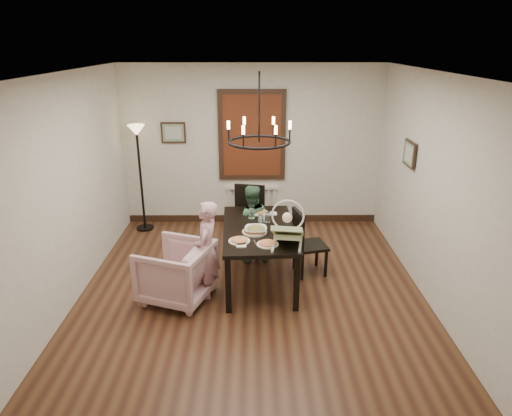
{
  "coord_description": "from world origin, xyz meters",
  "views": [
    {
      "loc": [
        0.03,
        -5.33,
        3.14
      ],
      "look_at": [
        0.06,
        0.35,
        1.05
      ],
      "focal_mm": 32.0,
      "sensor_mm": 36.0,
      "label": 1
    }
  ],
  "objects_px": {
    "chair_far": "(247,221)",
    "seated_man": "(251,230)",
    "elderly_woman": "(207,258)",
    "baby_bouncer": "(288,229)",
    "floor_lamp": "(141,180)",
    "chair_right": "(311,242)",
    "armchair": "(176,272)",
    "drinking_glass": "(261,220)",
    "dining_table": "(259,233)"
  },
  "relations": [
    {
      "from": "dining_table",
      "to": "baby_bouncer",
      "type": "distance_m",
      "value": 0.68
    },
    {
      "from": "elderly_woman",
      "to": "baby_bouncer",
      "type": "height_order",
      "value": "baby_bouncer"
    },
    {
      "from": "drinking_glass",
      "to": "dining_table",
      "type": "bearing_deg",
      "value": -104.19
    },
    {
      "from": "armchair",
      "to": "floor_lamp",
      "type": "xyz_separation_m",
      "value": [
        -0.94,
        2.32,
        0.52
      ]
    },
    {
      "from": "dining_table",
      "to": "chair_far",
      "type": "xyz_separation_m",
      "value": [
        -0.17,
        0.85,
        -0.17
      ]
    },
    {
      "from": "chair_right",
      "to": "chair_far",
      "type": "bearing_deg",
      "value": 40.84
    },
    {
      "from": "dining_table",
      "to": "armchair",
      "type": "height_order",
      "value": "dining_table"
    },
    {
      "from": "elderly_woman",
      "to": "seated_man",
      "type": "xyz_separation_m",
      "value": [
        0.55,
        1.02,
        -0.04
      ]
    },
    {
      "from": "chair_right",
      "to": "floor_lamp",
      "type": "distance_m",
      "value": 3.21
    },
    {
      "from": "elderly_woman",
      "to": "floor_lamp",
      "type": "xyz_separation_m",
      "value": [
        -1.33,
        2.24,
        0.37
      ]
    },
    {
      "from": "chair_far",
      "to": "floor_lamp",
      "type": "relative_size",
      "value": 0.6
    },
    {
      "from": "chair_far",
      "to": "seated_man",
      "type": "distance_m",
      "value": 0.23
    },
    {
      "from": "elderly_woman",
      "to": "floor_lamp",
      "type": "bearing_deg",
      "value": -142.91
    },
    {
      "from": "seated_man",
      "to": "floor_lamp",
      "type": "relative_size",
      "value": 0.54
    },
    {
      "from": "drinking_glass",
      "to": "floor_lamp",
      "type": "xyz_separation_m",
      "value": [
        -2.02,
        1.76,
        0.04
      ]
    },
    {
      "from": "armchair",
      "to": "seated_man",
      "type": "relative_size",
      "value": 0.85
    },
    {
      "from": "drinking_glass",
      "to": "chair_right",
      "type": "bearing_deg",
      "value": 9.94
    },
    {
      "from": "chair_right",
      "to": "baby_bouncer",
      "type": "relative_size",
      "value": 1.64
    },
    {
      "from": "armchair",
      "to": "baby_bouncer",
      "type": "relative_size",
      "value": 1.42
    },
    {
      "from": "chair_right",
      "to": "floor_lamp",
      "type": "xyz_separation_m",
      "value": [
        -2.73,
        1.64,
        0.42
      ]
    },
    {
      "from": "elderly_woman",
      "to": "drinking_glass",
      "type": "distance_m",
      "value": 0.9
    },
    {
      "from": "seated_man",
      "to": "drinking_glass",
      "type": "distance_m",
      "value": 0.68
    },
    {
      "from": "armchair",
      "to": "seated_man",
      "type": "xyz_separation_m",
      "value": [
        0.94,
        1.1,
        0.11
      ]
    },
    {
      "from": "chair_right",
      "to": "baby_bouncer",
      "type": "bearing_deg",
      "value": 138.6
    },
    {
      "from": "chair_right",
      "to": "drinking_glass",
      "type": "height_order",
      "value": "chair_right"
    },
    {
      "from": "chair_far",
      "to": "dining_table",
      "type": "bearing_deg",
      "value": -67.61
    },
    {
      "from": "seated_man",
      "to": "elderly_woman",
      "type": "bearing_deg",
      "value": 55.06
    },
    {
      "from": "elderly_woman",
      "to": "seated_man",
      "type": "height_order",
      "value": "elderly_woman"
    },
    {
      "from": "chair_right",
      "to": "drinking_glass",
      "type": "xyz_separation_m",
      "value": [
        -0.71,
        -0.12,
        0.38
      ]
    },
    {
      "from": "elderly_woman",
      "to": "chair_right",
      "type": "bearing_deg",
      "value": 119.44
    },
    {
      "from": "elderly_woman",
      "to": "drinking_glass",
      "type": "xyz_separation_m",
      "value": [
        0.69,
        0.47,
        0.33
      ]
    },
    {
      "from": "dining_table",
      "to": "drinking_glass",
      "type": "height_order",
      "value": "drinking_glass"
    },
    {
      "from": "seated_man",
      "to": "baby_bouncer",
      "type": "distance_m",
      "value": 1.33
    },
    {
      "from": "baby_bouncer",
      "to": "floor_lamp",
      "type": "xyz_separation_m",
      "value": [
        -2.34,
        2.37,
        -0.08
      ]
    },
    {
      "from": "chair_far",
      "to": "drinking_glass",
      "type": "xyz_separation_m",
      "value": [
        0.19,
        -0.76,
        0.33
      ]
    },
    {
      "from": "chair_far",
      "to": "elderly_woman",
      "type": "height_order",
      "value": "chair_far"
    },
    {
      "from": "elderly_woman",
      "to": "baby_bouncer",
      "type": "bearing_deg",
      "value": 88.75
    },
    {
      "from": "chair_right",
      "to": "armchair",
      "type": "relative_size",
      "value": 1.16
    },
    {
      "from": "seated_man",
      "to": "floor_lamp",
      "type": "height_order",
      "value": "floor_lamp"
    },
    {
      "from": "chair_far",
      "to": "chair_right",
      "type": "distance_m",
      "value": 1.11
    },
    {
      "from": "drinking_glass",
      "to": "floor_lamp",
      "type": "bearing_deg",
      "value": 138.87
    },
    {
      "from": "dining_table",
      "to": "drinking_glass",
      "type": "relative_size",
      "value": 11.43
    },
    {
      "from": "elderly_woman",
      "to": "baby_bouncer",
      "type": "distance_m",
      "value": 1.12
    },
    {
      "from": "dining_table",
      "to": "chair_right",
      "type": "xyz_separation_m",
      "value": [
        0.73,
        0.21,
        -0.22
      ]
    },
    {
      "from": "chair_far",
      "to": "elderly_woman",
      "type": "relative_size",
      "value": 1.0
    },
    {
      "from": "chair_far",
      "to": "baby_bouncer",
      "type": "height_order",
      "value": "baby_bouncer"
    },
    {
      "from": "seated_man",
      "to": "drinking_glass",
      "type": "relative_size",
      "value": 6.49
    },
    {
      "from": "elderly_woman",
      "to": "armchair",
      "type": "bearing_deg",
      "value": -71.52
    },
    {
      "from": "chair_far",
      "to": "seated_man",
      "type": "bearing_deg",
      "value": -64.67
    },
    {
      "from": "dining_table",
      "to": "seated_man",
      "type": "relative_size",
      "value": 1.76
    }
  ]
}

